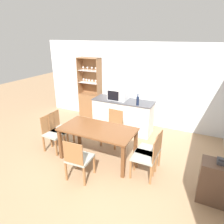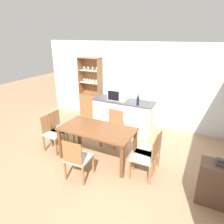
{
  "view_description": "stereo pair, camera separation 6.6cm",
  "coord_description": "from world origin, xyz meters",
  "px_view_note": "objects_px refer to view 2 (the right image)",
  "views": [
    {
      "loc": [
        1.87,
        -3.23,
        2.74
      ],
      "look_at": [
        -0.2,
        1.08,
        0.87
      ],
      "focal_mm": 32.0,
      "sensor_mm": 36.0,
      "label": 1
    },
    {
      "loc": [
        1.92,
        -3.2,
        2.74
      ],
      "look_at": [
        -0.2,
        1.08,
        0.87
      ],
      "focal_mm": 32.0,
      "sensor_mm": 36.0,
      "label": 2
    }
  ],
  "objects_px": {
    "dining_chair_side_left_far": "(60,128)",
    "microwave": "(119,94)",
    "dining_chair_side_right_near": "(146,157)",
    "dining_chair_head_near": "(78,158)",
    "dining_table": "(97,132)",
    "dining_chair_side_left_near": "(54,132)",
    "display_cabinet": "(91,100)",
    "side_cabinet": "(215,183)",
    "dining_chair_head_far": "(113,128)",
    "wine_bottle": "(138,101)",
    "telephone": "(224,163)",
    "dining_chair_side_right_far": "(149,151)"
  },
  "relations": [
    {
      "from": "microwave",
      "to": "dining_chair_side_left_far",
      "type": "bearing_deg",
      "value": -121.69
    },
    {
      "from": "dining_chair_side_left_near",
      "to": "telephone",
      "type": "height_order",
      "value": "dining_chair_side_left_near"
    },
    {
      "from": "dining_chair_head_far",
      "to": "microwave",
      "type": "distance_m",
      "value": 1.12
    },
    {
      "from": "dining_chair_head_near",
      "to": "wine_bottle",
      "type": "relative_size",
      "value": 2.88
    },
    {
      "from": "microwave",
      "to": "side_cabinet",
      "type": "xyz_separation_m",
      "value": [
        2.68,
        -1.92,
        -0.72
      ]
    },
    {
      "from": "display_cabinet",
      "to": "dining_chair_head_near",
      "type": "height_order",
      "value": "display_cabinet"
    },
    {
      "from": "display_cabinet",
      "to": "wine_bottle",
      "type": "height_order",
      "value": "display_cabinet"
    },
    {
      "from": "dining_chair_head_far",
      "to": "microwave",
      "type": "height_order",
      "value": "microwave"
    },
    {
      "from": "dining_chair_head_near",
      "to": "dining_chair_side_right_near",
      "type": "bearing_deg",
      "value": 25.43
    },
    {
      "from": "dining_chair_head_far",
      "to": "telephone",
      "type": "height_order",
      "value": "dining_chair_head_far"
    },
    {
      "from": "dining_chair_side_right_near",
      "to": "wine_bottle",
      "type": "bearing_deg",
      "value": 25.17
    },
    {
      "from": "wine_bottle",
      "to": "side_cabinet",
      "type": "bearing_deg",
      "value": -39.95
    },
    {
      "from": "wine_bottle",
      "to": "telephone",
      "type": "relative_size",
      "value": 1.41
    },
    {
      "from": "side_cabinet",
      "to": "dining_chair_side_left_far",
      "type": "bearing_deg",
      "value": 174.02
    },
    {
      "from": "dining_chair_side_left_near",
      "to": "dining_chair_head_far",
      "type": "distance_m",
      "value": 1.5
    },
    {
      "from": "dining_chair_side_right_near",
      "to": "dining_chair_side_left_far",
      "type": "height_order",
      "value": "same"
    },
    {
      "from": "dining_chair_head_far",
      "to": "dining_chair_side_left_near",
      "type": "bearing_deg",
      "value": 40.5
    },
    {
      "from": "dining_chair_side_right_near",
      "to": "dining_chair_side_left_far",
      "type": "bearing_deg",
      "value": 83.34
    },
    {
      "from": "dining_chair_side_left_near",
      "to": "wine_bottle",
      "type": "relative_size",
      "value": 2.88
    },
    {
      "from": "dining_chair_head_far",
      "to": "dining_chair_side_left_far",
      "type": "bearing_deg",
      "value": 31.91
    },
    {
      "from": "microwave",
      "to": "wine_bottle",
      "type": "bearing_deg",
      "value": -19.77
    },
    {
      "from": "dining_chair_head_far",
      "to": "microwave",
      "type": "relative_size",
      "value": 1.68
    },
    {
      "from": "microwave",
      "to": "side_cabinet",
      "type": "distance_m",
      "value": 3.37
    },
    {
      "from": "side_cabinet",
      "to": "dining_chair_head_far",
      "type": "bearing_deg",
      "value": 157.07
    },
    {
      "from": "wine_bottle",
      "to": "dining_chair_side_left_near",
      "type": "bearing_deg",
      "value": -136.45
    },
    {
      "from": "display_cabinet",
      "to": "side_cabinet",
      "type": "distance_m",
      "value": 4.66
    },
    {
      "from": "dining_chair_head_near",
      "to": "microwave",
      "type": "xyz_separation_m",
      "value": [
        -0.24,
        2.45,
        0.64
      ]
    },
    {
      "from": "display_cabinet",
      "to": "microwave",
      "type": "xyz_separation_m",
      "value": [
        1.28,
        -0.52,
        0.51
      ]
    },
    {
      "from": "dining_chair_side_left_near",
      "to": "display_cabinet",
      "type": "bearing_deg",
      "value": -167.97
    },
    {
      "from": "wine_bottle",
      "to": "display_cabinet",
      "type": "bearing_deg",
      "value": 158.79
    },
    {
      "from": "dining_chair_side_left_near",
      "to": "dining_chair_side_right_near",
      "type": "distance_m",
      "value": 2.38
    },
    {
      "from": "microwave",
      "to": "telephone",
      "type": "distance_m",
      "value": 3.34
    },
    {
      "from": "dining_chair_head_far",
      "to": "telephone",
      "type": "bearing_deg",
      "value": 161.36
    },
    {
      "from": "dining_table",
      "to": "dining_chair_side_left_near",
      "type": "height_order",
      "value": "dining_chair_side_left_near"
    },
    {
      "from": "display_cabinet",
      "to": "microwave",
      "type": "relative_size",
      "value": 3.78
    },
    {
      "from": "display_cabinet",
      "to": "side_cabinet",
      "type": "xyz_separation_m",
      "value": [
        3.96,
        -2.44,
        -0.21
      ]
    },
    {
      "from": "dining_chair_head_near",
      "to": "dining_table",
      "type": "bearing_deg",
      "value": 86.93
    },
    {
      "from": "dining_chair_side_left_near",
      "to": "dining_chair_side_right_near",
      "type": "height_order",
      "value": "same"
    },
    {
      "from": "dining_chair_side_left_far",
      "to": "side_cabinet",
      "type": "relative_size",
      "value": 1.18
    },
    {
      "from": "dining_chair_head_near",
      "to": "side_cabinet",
      "type": "height_order",
      "value": "dining_chair_head_near"
    },
    {
      "from": "dining_chair_side_right_far",
      "to": "telephone",
      "type": "height_order",
      "value": "dining_chair_side_right_far"
    },
    {
      "from": "dining_chair_side_left_near",
      "to": "dining_chair_head_far",
      "type": "bearing_deg",
      "value": 131.14
    },
    {
      "from": "dining_chair_side_right_far",
      "to": "side_cabinet",
      "type": "distance_m",
      "value": 1.31
    },
    {
      "from": "dining_chair_head_far",
      "to": "dining_chair_side_right_far",
      "type": "height_order",
      "value": "same"
    },
    {
      "from": "display_cabinet",
      "to": "dining_chair_side_left_near",
      "type": "bearing_deg",
      "value": -81.83
    },
    {
      "from": "dining_chair_side_left_far",
      "to": "dining_chair_side_left_near",
      "type": "bearing_deg",
      "value": -3.5
    },
    {
      "from": "telephone",
      "to": "dining_chair_head_near",
      "type": "bearing_deg",
      "value": -167.5
    },
    {
      "from": "display_cabinet",
      "to": "dining_chair_head_near",
      "type": "relative_size",
      "value": 2.25
    },
    {
      "from": "dining_chair_head_near",
      "to": "side_cabinet",
      "type": "distance_m",
      "value": 2.5
    },
    {
      "from": "dining_chair_side_left_far",
      "to": "microwave",
      "type": "relative_size",
      "value": 1.68
    }
  ]
}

